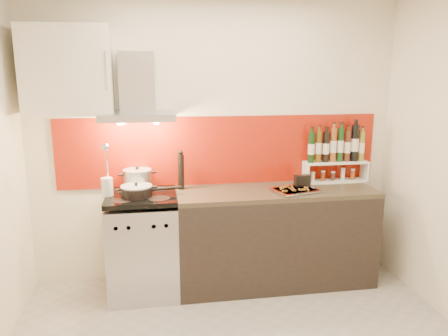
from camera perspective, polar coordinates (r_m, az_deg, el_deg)
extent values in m
cube|color=silver|center=(4.07, -1.02, 3.43)|extent=(3.40, 0.02, 2.60)
cube|color=#9F1508|center=(4.08, -0.30, 2.31)|extent=(3.00, 0.02, 0.64)
cube|color=#B7B7BA|center=(3.99, -10.49, -10.18)|extent=(0.60, 0.60, 0.84)
cube|color=black|center=(3.76, -10.51, -13.13)|extent=(0.50, 0.02, 0.40)
cube|color=#B7B7BA|center=(3.61, -10.76, -7.54)|extent=(0.56, 0.02, 0.12)
cube|color=#FF190C|center=(3.61, -10.76, -7.58)|extent=(0.10, 0.01, 0.04)
cube|color=black|center=(3.83, -10.78, -3.68)|extent=(0.60, 0.60, 0.04)
cube|color=black|center=(4.13, 6.61, -9.10)|extent=(1.80, 0.60, 0.86)
cube|color=#33281F|center=(3.98, 6.78, -3.07)|extent=(1.80, 0.60, 0.04)
cube|color=#B7B7BA|center=(3.75, -11.19, 6.71)|extent=(0.62, 0.50, 0.06)
cube|color=#B7B7BA|center=(3.88, -11.31, 11.04)|extent=(0.30, 0.18, 0.50)
sphere|color=#FFD18C|center=(3.76, -13.46, 6.01)|extent=(0.07, 0.07, 0.07)
sphere|color=#FFD18C|center=(3.75, -8.87, 6.18)|extent=(0.07, 0.07, 0.07)
cube|color=silver|center=(3.86, -19.75, 11.89)|extent=(0.70, 0.35, 0.72)
cylinder|color=#B7B7BA|center=(3.97, -11.22, -1.56)|extent=(0.25, 0.25, 0.17)
cylinder|color=#99999E|center=(3.95, -11.27, -0.27)|extent=(0.25, 0.25, 0.01)
sphere|color=black|center=(3.94, -11.29, 0.06)|extent=(0.03, 0.03, 0.03)
cylinder|color=black|center=(3.76, -11.35, -3.04)|extent=(0.26, 0.26, 0.08)
cylinder|color=#99999E|center=(3.75, -11.38, -2.35)|extent=(0.27, 0.27, 0.01)
sphere|color=black|center=(3.75, -11.40, -2.06)|extent=(0.03, 0.03, 0.03)
cylinder|color=black|center=(3.79, -7.52, -2.64)|extent=(0.25, 0.06, 0.03)
cylinder|color=silver|center=(3.83, -15.02, -2.45)|extent=(0.10, 0.10, 0.16)
cylinder|color=silver|center=(3.79, -15.05, 0.68)|extent=(0.01, 0.08, 0.30)
sphere|color=silver|center=(3.69, -15.27, 2.63)|extent=(0.07, 0.07, 0.07)
cylinder|color=black|center=(3.94, -5.64, -0.51)|extent=(0.06, 0.06, 0.32)
sphere|color=black|center=(3.91, -5.70, 2.03)|extent=(0.04, 0.04, 0.04)
cube|color=white|center=(4.36, 14.27, -1.64)|extent=(0.62, 0.17, 0.01)
cube|color=white|center=(4.23, 10.61, -0.66)|extent=(0.01, 0.17, 0.18)
cube|color=white|center=(4.46, 17.86, -0.36)|extent=(0.02, 0.17, 0.18)
cube|color=white|center=(4.32, 14.40, 0.73)|extent=(0.62, 0.17, 0.02)
cylinder|color=black|center=(4.19, 11.34, 2.64)|extent=(0.06, 0.06, 0.29)
cylinder|color=#523D0E|center=(4.22, 12.26, 2.75)|extent=(0.06, 0.06, 0.30)
cylinder|color=black|center=(4.25, 13.18, 2.69)|extent=(0.06, 0.06, 0.29)
cylinder|color=brown|center=(4.27, 14.08, 2.95)|extent=(0.06, 0.06, 0.33)
cylinder|color=#143717|center=(4.30, 14.96, 2.97)|extent=(0.06, 0.06, 0.33)
cylinder|color=#4B2214|center=(4.33, 15.82, 2.81)|extent=(0.06, 0.06, 0.30)
cylinder|color=black|center=(4.36, 16.72, 3.15)|extent=(0.07, 0.07, 0.35)
cylinder|color=olive|center=(4.40, 17.53, 2.73)|extent=(0.05, 0.05, 0.28)
cylinder|color=beige|center=(4.26, 11.53, -1.17)|extent=(0.04, 0.04, 0.08)
cylinder|color=maroon|center=(4.30, 12.79, -1.07)|extent=(0.04, 0.04, 0.08)
cylinder|color=#432E21|center=(4.34, 14.03, -1.08)|extent=(0.04, 0.04, 0.07)
cylinder|color=silver|center=(4.37, 15.26, -0.84)|extent=(0.04, 0.04, 0.10)
cylinder|color=#974B19|center=(4.42, 16.45, -0.85)|extent=(0.04, 0.04, 0.09)
cube|color=black|center=(4.04, 10.18, -1.77)|extent=(0.15, 0.08, 0.12)
cube|color=silver|center=(3.93, 9.22, -2.91)|extent=(0.42, 0.37, 0.01)
cube|color=silver|center=(3.93, 9.23, -2.77)|extent=(0.45, 0.39, 0.01)
cube|color=red|center=(3.93, 9.23, -2.77)|extent=(0.37, 0.32, 0.01)
cube|color=brown|center=(3.82, 7.94, -3.00)|extent=(0.05, 0.02, 0.01)
cube|color=brown|center=(3.94, 7.61, -2.51)|extent=(0.05, 0.03, 0.01)
cube|color=brown|center=(3.97, 8.87, -2.42)|extent=(0.03, 0.05, 0.01)
cube|color=brown|center=(3.96, 10.52, -2.54)|extent=(0.03, 0.05, 0.01)
cube|color=brown|center=(3.90, 7.56, -2.68)|extent=(0.04, 0.05, 0.01)
cube|color=brown|center=(3.89, 10.11, -2.80)|extent=(0.05, 0.03, 0.01)
cube|color=brown|center=(3.91, 7.57, -2.62)|extent=(0.03, 0.05, 0.01)
cube|color=brown|center=(3.96, 7.69, -2.45)|extent=(0.05, 0.03, 0.01)
cube|color=brown|center=(3.87, 8.95, -2.85)|extent=(0.01, 0.05, 0.01)
cube|color=brown|center=(3.93, 8.78, -2.58)|extent=(0.05, 0.02, 0.01)
cube|color=brown|center=(3.96, 8.17, -2.44)|extent=(0.05, 0.04, 0.01)
cube|color=brown|center=(3.87, 9.10, -2.83)|extent=(0.03, 0.05, 0.01)
cube|color=brown|center=(3.95, 10.81, -2.59)|extent=(0.04, 0.05, 0.01)
cube|color=brown|center=(3.89, 10.24, -2.81)|extent=(0.05, 0.02, 0.01)
cube|color=brown|center=(3.90, 10.88, -2.78)|extent=(0.01, 0.05, 0.01)
cube|color=brown|center=(3.89, 9.98, -2.80)|extent=(0.04, 0.05, 0.01)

